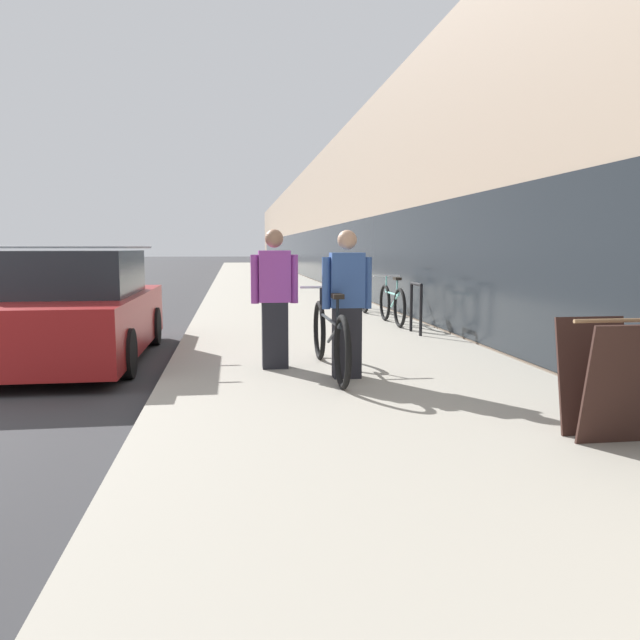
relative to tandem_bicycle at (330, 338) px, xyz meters
name	(u,v)px	position (x,y,z in m)	size (l,w,h in m)	color
sidewalk_slab	(265,283)	(0.29, 19.50, -0.46)	(4.35, 70.00, 0.13)	gray
storefront_facade	(386,227)	(7.50, 27.50, 2.16)	(10.01, 70.00, 5.39)	gray
tandem_bicycle	(330,338)	(0.00, 0.00, 0.00)	(0.52, 2.42, 0.94)	black
person_rider	(347,304)	(0.14, -0.29, 0.41)	(0.54, 0.21, 1.60)	black
person_bystander	(275,299)	(-0.60, 0.36, 0.42)	(0.55, 0.22, 1.63)	black
bike_rack_hoop	(416,303)	(1.91, 3.02, 0.11)	(0.05, 0.60, 0.84)	black
cruiser_bike_nearest	(392,304)	(1.86, 4.35, -0.02)	(0.52, 1.80, 0.89)	black
cruiser_bike_middle	(360,293)	(1.76, 6.87, 0.01)	(0.52, 1.85, 0.98)	black
sandwich_board_sign	(607,379)	(1.64, -2.73, 0.05)	(0.56, 0.56, 0.90)	#331E19
parked_sedan_curbside	(76,311)	(-3.21, 1.92, 0.16)	(1.94, 4.36, 1.57)	maroon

